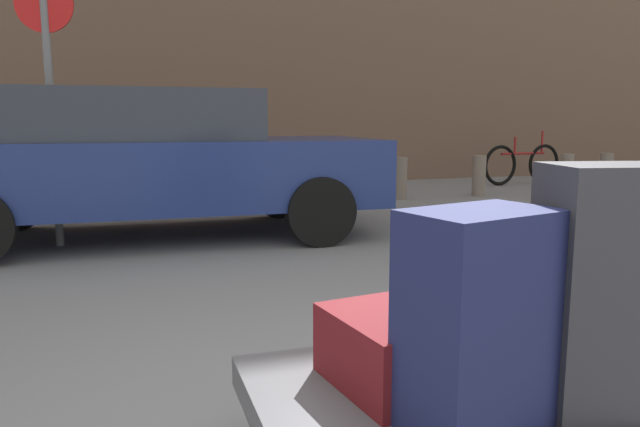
% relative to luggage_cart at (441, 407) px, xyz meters
% --- Properties ---
extents(luggage_cart, '(1.14, 0.83, 0.34)m').
position_rel_luggage_cart_xyz_m(luggage_cart, '(0.00, 0.00, 0.00)').
color(luggage_cart, '#4C4C51').
rests_on(luggage_cart, ground_plane).
extents(suitcase_maroon_rear_right, '(0.69, 0.51, 0.22)m').
position_rel_luggage_cart_xyz_m(suitcase_maroon_rear_right, '(0.01, 0.07, 0.18)').
color(suitcase_maroon_rear_right, maroon).
rests_on(suitcase_maroon_rear_right, luggage_cart).
extents(suitcase_navy_front_left, '(0.44, 0.34, 0.57)m').
position_rel_luggage_cart_xyz_m(suitcase_navy_front_left, '(-0.04, -0.24, 0.36)').
color(suitcase_navy_front_left, '#191E47').
rests_on(suitcase_navy_front_left, luggage_cart).
extents(suitcase_charcoal_rear_left, '(0.37, 0.31, 0.68)m').
position_rel_luggage_cart_xyz_m(suitcase_charcoal_rear_left, '(0.34, -0.26, 0.41)').
color(suitcase_charcoal_rear_left, '#2D2D33').
rests_on(suitcase_charcoal_rear_left, luggage_cart).
extents(parked_car, '(4.33, 1.99, 1.42)m').
position_rel_luggage_cart_xyz_m(parked_car, '(-0.69, 4.48, 0.49)').
color(parked_car, navy).
rests_on(parked_car, ground_plane).
extents(bicycle_leaning, '(1.75, 0.28, 0.96)m').
position_rel_luggage_cart_xyz_m(bicycle_leaning, '(5.95, 7.61, 0.10)').
color(bicycle_leaning, black).
rests_on(bicycle_leaning, ground_plane).
extents(bollard_kerb_near, '(0.20, 0.20, 0.62)m').
position_rel_luggage_cart_xyz_m(bollard_kerb_near, '(2.91, 6.36, 0.04)').
color(bollard_kerb_near, '#72665B').
rests_on(bollard_kerb_near, ground_plane).
extents(bollard_kerb_mid, '(0.20, 0.20, 0.62)m').
position_rel_luggage_cart_xyz_m(bollard_kerb_mid, '(4.24, 6.36, 0.04)').
color(bollard_kerb_mid, '#72665B').
rests_on(bollard_kerb_mid, ground_plane).
extents(bollard_kerb_far, '(0.20, 0.20, 0.62)m').
position_rel_luggage_cart_xyz_m(bollard_kerb_far, '(5.87, 6.36, 0.04)').
color(bollard_kerb_far, '#72665B').
rests_on(bollard_kerb_far, ground_plane).
extents(bollard_corner, '(0.20, 0.20, 0.62)m').
position_rel_luggage_cart_xyz_m(bollard_corner, '(6.66, 6.36, 0.04)').
color(bollard_corner, '#72665B').
rests_on(bollard_corner, ground_plane).
extents(no_parking_sign, '(0.49, 0.13, 2.40)m').
position_rel_luggage_cart_xyz_m(no_parking_sign, '(-1.51, 4.33, 1.21)').
color(no_parking_sign, slate).
rests_on(no_parking_sign, ground_plane).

